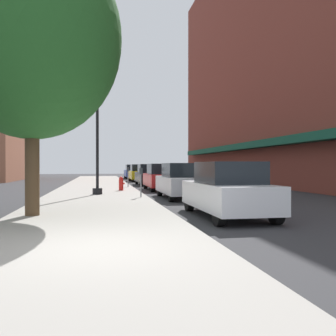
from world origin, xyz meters
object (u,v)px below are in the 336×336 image
Objects in this scene: car_blue at (133,172)px; car_white at (228,190)px; fire_hydrant at (121,183)px; tree_near at (32,37)px; parking_meter_far at (141,179)px; car_silver at (181,181)px; car_black at (149,175)px; car_red at (161,177)px; car_yellow at (139,173)px; parking_meter_near at (128,175)px; lamppost at (97,132)px.

car_white is at bearing -91.47° from car_blue.
fire_hydrant is 0.10× the size of tree_near.
parking_meter_far is 0.30× the size of car_blue.
car_white is 1.00× the size of car_silver.
parking_meter_far is at bearing -98.49° from car_black.
car_blue is (0.00, 20.41, 0.00)m from car_red.
car_yellow is at bearing 91.48° from car_white.
car_silver is 1.00× the size of car_red.
car_blue is at bearing 84.07° from parking_meter_near.
parking_meter_near is 14.48m from tree_near.
car_silver is 11.84m from car_black.
tree_near is (-3.73, -5.48, 4.28)m from parking_meter_far.
car_black is at bearing 65.92° from parking_meter_near.
lamppost reaches higher than car_silver.
fire_hydrant is 0.18× the size of car_red.
car_white is at bearing -89.41° from car_black.
car_black is at bearing 80.92° from parking_meter_far.
tree_near is 9.26m from car_silver.
lamppost is at bearing -116.38° from fire_hydrant.
lamppost reaches higher than car_white.
car_black is (1.95, 12.20, -0.14)m from parking_meter_far.
lamppost is at bearing -110.36° from car_black.
lamppost is at bearing -103.29° from car_yellow.
car_red reaches higher than fire_hydrant.
fire_hydrant is 11.00m from car_white.
car_blue is at bearing 80.99° from lamppost.
tree_near is 1.87× the size of car_red.
car_yellow is (5.68, 24.97, -4.42)m from tree_near.
car_red is at bearing -90.70° from car_yellow.
car_blue is at bearing 90.63° from car_red.
car_red is (1.95, -1.64, -0.14)m from parking_meter_near.
fire_hydrant is 7.96m from car_black.
tree_near is 7.21m from car_white.
tree_near is at bearing -107.20° from car_black.
car_black is (5.68, 17.68, -4.42)m from tree_near.
parking_meter_near is at bearing 74.37° from tree_near.
car_red is (5.68, 11.68, -4.42)m from tree_near.
car_black is 7.29m from car_yellow.
car_black is (1.95, 4.36, -0.14)m from parking_meter_near.
parking_meter_near is at bearing -97.40° from car_blue.
lamppost reaches higher than parking_meter_far.
car_red is at bearing -39.99° from parking_meter_near.
lamppost is 18.06m from car_yellow.
parking_meter_near is 13.99m from car_white.
car_white reaches higher than fire_hydrant.
car_silver is (1.95, 0.36, -0.14)m from parking_meter_far.
tree_near is at bearing -105.63° from parking_meter_near.
parking_meter_far reaches higher than fire_hydrant.
car_silver is at bearing -59.16° from fire_hydrant.
tree_near is at bearing -115.28° from car_red.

